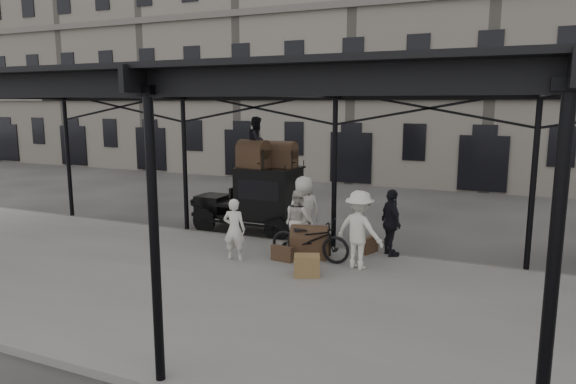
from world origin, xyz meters
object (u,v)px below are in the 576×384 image
(porter_official, at_px, (391,223))
(steamer_trunk_roof_near, at_px, (254,156))
(bicycle, at_px, (310,239))
(steamer_trunk_platform, at_px, (310,244))
(taxi, at_px, (260,197))
(porter_left, at_px, (234,229))

(porter_official, relative_size, steamer_trunk_roof_near, 1.81)
(bicycle, height_order, steamer_trunk_roof_near, steamer_trunk_roof_near)
(bicycle, height_order, steamer_trunk_platform, bicycle)
(porter_official, relative_size, bicycle, 0.85)
(taxi, relative_size, porter_left, 2.26)
(steamer_trunk_roof_near, bearing_deg, porter_left, -60.10)
(porter_left, xyz_separation_m, bicycle, (1.81, 0.74, -0.25))
(taxi, relative_size, bicycle, 1.72)
(taxi, height_order, bicycle, taxi)
(porter_left, distance_m, steamer_trunk_platform, 2.03)
(bicycle, bearing_deg, taxi, 47.06)
(porter_left, bearing_deg, bicycle, -167.49)
(porter_official, bearing_deg, taxi, 38.77)
(taxi, bearing_deg, bicycle, -42.47)
(porter_left, relative_size, bicycle, 0.76)
(porter_left, bearing_deg, porter_official, -160.58)
(steamer_trunk_platform, bearing_deg, steamer_trunk_roof_near, 129.64)
(porter_left, bearing_deg, steamer_trunk_platform, -159.40)
(steamer_trunk_roof_near, height_order, steamer_trunk_platform, steamer_trunk_roof_near)
(porter_left, height_order, porter_official, porter_official)
(bicycle, relative_size, steamer_trunk_roof_near, 2.14)
(porter_official, height_order, steamer_trunk_roof_near, steamer_trunk_roof_near)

